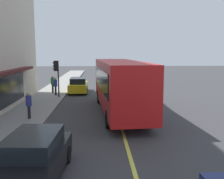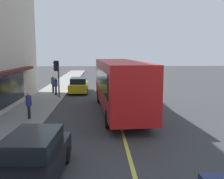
{
  "view_description": "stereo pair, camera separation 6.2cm",
  "coord_description": "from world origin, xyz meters",
  "px_view_note": "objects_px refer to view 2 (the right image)",
  "views": [
    {
      "loc": [
        -16.13,
        1.18,
        4.11
      ],
      "look_at": [
        1.2,
        0.35,
        1.6
      ],
      "focal_mm": 41.83,
      "sensor_mm": 36.0,
      "label": 1
    },
    {
      "loc": [
        -16.13,
        1.12,
        4.11
      ],
      "look_at": [
        1.2,
        0.35,
        1.6
      ],
      "focal_mm": 41.83,
      "sensor_mm": 36.0,
      "label": 2
    }
  ],
  "objects_px": {
    "bus": "(119,84)",
    "pedestrian_by_curb": "(53,82)",
    "car_yellow": "(79,85)",
    "traffic_light": "(57,70)",
    "pedestrian_near_storefront": "(29,103)",
    "car_black": "(32,159)",
    "pedestrian_waiting": "(56,84)"
  },
  "relations": [
    {
      "from": "pedestrian_near_storefront",
      "to": "pedestrian_waiting",
      "type": "distance_m",
      "value": 8.49
    },
    {
      "from": "bus",
      "to": "pedestrian_waiting",
      "type": "distance_m",
      "value": 8.51
    },
    {
      "from": "bus",
      "to": "car_yellow",
      "type": "height_order",
      "value": "bus"
    },
    {
      "from": "car_yellow",
      "to": "pedestrian_waiting",
      "type": "height_order",
      "value": "pedestrian_waiting"
    },
    {
      "from": "car_black",
      "to": "pedestrian_by_curb",
      "type": "relative_size",
      "value": 2.61
    },
    {
      "from": "pedestrian_by_curb",
      "to": "pedestrian_near_storefront",
      "type": "bearing_deg",
      "value": -177.98
    },
    {
      "from": "car_black",
      "to": "bus",
      "type": "bearing_deg",
      "value": -20.3
    },
    {
      "from": "bus",
      "to": "pedestrian_by_curb",
      "type": "bearing_deg",
      "value": 36.23
    },
    {
      "from": "car_black",
      "to": "traffic_light",
      "type": "bearing_deg",
      "value": 6.24
    },
    {
      "from": "bus",
      "to": "traffic_light",
      "type": "distance_m",
      "value": 7.55
    },
    {
      "from": "car_black",
      "to": "pedestrian_by_curb",
      "type": "bearing_deg",
      "value": 7.98
    },
    {
      "from": "pedestrian_by_curb",
      "to": "traffic_light",
      "type": "bearing_deg",
      "value": -162.1
    },
    {
      "from": "bus",
      "to": "car_yellow",
      "type": "relative_size",
      "value": 2.59
    },
    {
      "from": "pedestrian_near_storefront",
      "to": "pedestrian_by_curb",
      "type": "distance_m",
      "value": 10.01
    },
    {
      "from": "car_yellow",
      "to": "pedestrian_by_curb",
      "type": "bearing_deg",
      "value": 110.46
    },
    {
      "from": "traffic_light",
      "to": "pedestrian_near_storefront",
      "type": "bearing_deg",
      "value": 176.51
    },
    {
      "from": "bus",
      "to": "car_black",
      "type": "bearing_deg",
      "value": 159.7
    },
    {
      "from": "traffic_light",
      "to": "pedestrian_near_storefront",
      "type": "xyz_separation_m",
      "value": [
        -7.5,
        0.46,
        -1.42
      ]
    },
    {
      "from": "car_yellow",
      "to": "pedestrian_near_storefront",
      "type": "relative_size",
      "value": 2.71
    },
    {
      "from": "traffic_light",
      "to": "car_yellow",
      "type": "distance_m",
      "value": 4.16
    },
    {
      "from": "bus",
      "to": "pedestrian_by_curb",
      "type": "relative_size",
      "value": 6.7
    },
    {
      "from": "bus",
      "to": "pedestrian_waiting",
      "type": "xyz_separation_m",
      "value": [
        6.54,
        5.37,
        -0.84
      ]
    },
    {
      "from": "car_yellow",
      "to": "pedestrian_waiting",
      "type": "relative_size",
      "value": 2.61
    },
    {
      "from": "bus",
      "to": "pedestrian_near_storefront",
      "type": "height_order",
      "value": "bus"
    },
    {
      "from": "car_black",
      "to": "car_yellow",
      "type": "height_order",
      "value": "same"
    },
    {
      "from": "car_yellow",
      "to": "pedestrian_by_curb",
      "type": "relative_size",
      "value": 2.59
    },
    {
      "from": "traffic_light",
      "to": "pedestrian_waiting",
      "type": "height_order",
      "value": "traffic_light"
    },
    {
      "from": "pedestrian_by_curb",
      "to": "bus",
      "type": "bearing_deg",
      "value": -143.77
    },
    {
      "from": "car_black",
      "to": "pedestrian_by_curb",
      "type": "height_order",
      "value": "pedestrian_by_curb"
    },
    {
      "from": "pedestrian_waiting",
      "to": "car_yellow",
      "type": "bearing_deg",
      "value": -37.86
    },
    {
      "from": "pedestrian_near_storefront",
      "to": "traffic_light",
      "type": "bearing_deg",
      "value": -3.49
    },
    {
      "from": "car_yellow",
      "to": "pedestrian_by_curb",
      "type": "height_order",
      "value": "pedestrian_by_curb"
    }
  ]
}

